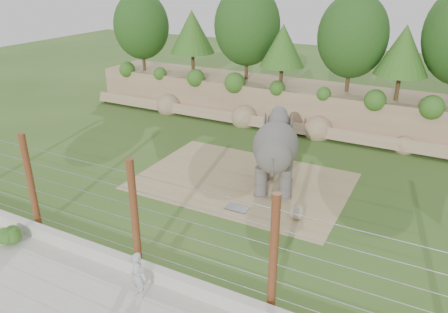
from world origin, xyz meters
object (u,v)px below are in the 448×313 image
at_px(zookeeper, 137,276).
at_px(stone_ball, 297,212).
at_px(elephant, 275,155).
at_px(barrier_fence, 134,213).

bearing_deg(zookeeper, stone_ball, 84.73).
bearing_deg(stone_ball, elephant, 130.87).
distance_m(elephant, stone_ball, 3.18).
xyz_separation_m(elephant, barrier_fence, (-2.11, -7.54, 0.32)).
height_order(stone_ball, zookeeper, zookeeper).
bearing_deg(stone_ball, barrier_fence, -126.64).
relative_size(stone_ball, zookeeper, 0.38).
relative_size(stone_ball, barrier_fence, 0.03).
relative_size(barrier_fence, zookeeper, 12.72).
relative_size(elephant, zookeeper, 2.61).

